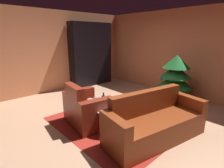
{
  "coord_description": "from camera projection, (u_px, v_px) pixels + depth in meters",
  "views": [
    {
      "loc": [
        2.7,
        -2.57,
        1.84
      ],
      "look_at": [
        -0.12,
        0.02,
        0.78
      ],
      "focal_mm": 28.4,
      "sensor_mm": 36.0,
      "label": 1
    }
  ],
  "objects": [
    {
      "name": "bottle_on_table",
      "position": [
        104.0,
        100.0,
        3.6
      ],
      "size": [
        0.07,
        0.07,
        0.26
      ],
      "color": "navy",
      "rests_on": "coffee_table"
    },
    {
      "name": "area_rug",
      "position": [
        111.0,
        124.0,
        3.77
      ],
      "size": [
        2.56,
        1.91,
        0.01
      ],
      "primitive_type": "cube",
      "color": "maroon",
      "rests_on": "ground"
    },
    {
      "name": "ground_plane",
      "position": [
        115.0,
        118.0,
        4.09
      ],
      "size": [
        6.96,
        6.96,
        0.0
      ],
      "primitive_type": "plane",
      "color": "tan"
    },
    {
      "name": "coffee_table",
      "position": [
        112.0,
        109.0,
        3.53
      ],
      "size": [
        0.73,
        0.73,
        0.46
      ],
      "color": "black",
      "rests_on": "ground"
    },
    {
      "name": "decorated_tree",
      "position": [
        175.0,
        79.0,
        4.95
      ],
      "size": [
        1.03,
        1.03,
        1.32
      ],
      "color": "brown",
      "rests_on": "ground"
    },
    {
      "name": "wall_back",
      "position": [
        179.0,
        53.0,
        5.53
      ],
      "size": [
        5.92,
        0.06,
        2.61
      ],
      "primitive_type": "cube",
      "color": "#D68053",
      "rests_on": "ground"
    },
    {
      "name": "couch_red",
      "position": [
        155.0,
        123.0,
        3.2
      ],
      "size": [
        1.04,
        2.02,
        0.86
      ],
      "color": "maroon",
      "rests_on": "ground"
    },
    {
      "name": "bookshelf_unit",
      "position": [
        94.0,
        54.0,
        6.61
      ],
      "size": [
        0.38,
        1.65,
        2.28
      ],
      "color": "black",
      "rests_on": "ground"
    },
    {
      "name": "book_stack_on_table",
      "position": [
        112.0,
        104.0,
        3.59
      ],
      "size": [
        0.23,
        0.18,
        0.06
      ],
      "color": "gray",
      "rests_on": "coffee_table"
    },
    {
      "name": "armchair_red",
      "position": [
        86.0,
        110.0,
        3.73
      ],
      "size": [
        1.1,
        0.85,
        0.89
      ],
      "color": "maroon",
      "rests_on": "ground"
    },
    {
      "name": "wall_left",
      "position": [
        54.0,
        52.0,
        5.82
      ],
      "size": [
        0.06,
        5.56,
        2.61
      ],
      "primitive_type": "cube",
      "color": "#D68053",
      "rests_on": "ground"
    }
  ]
}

